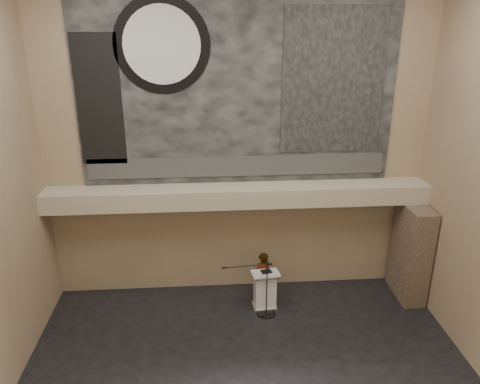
{
  "coord_description": "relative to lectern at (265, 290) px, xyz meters",
  "views": [
    {
      "loc": [
        -0.81,
        -7.73,
        7.45
      ],
      "look_at": [
        0.0,
        3.2,
        3.2
      ],
      "focal_mm": 35.0,
      "sensor_mm": 36.0,
      "label": 1
    }
  ],
  "objects": [
    {
      "name": "mic_stand",
      "position": [
        -0.02,
        -0.26,
        -0.32
      ],
      "size": [
        1.41,
        0.52,
        1.55
      ],
      "rotation": [
        0.0,
        0.0,
        0.08
      ],
      "color": "black",
      "rests_on": "floor"
    },
    {
      "name": "banner_clock_rim",
      "position": [
        -2.43,
        1.13,
        6.15
      ],
      "size": [
        2.3,
        0.02,
        2.3
      ],
      "primitive_type": "cylinder",
      "rotation": [
        1.57,
        0.0,
        0.0
      ],
      "color": "black",
      "rests_on": "banner"
    },
    {
      "name": "stone_pier",
      "position": [
        4.02,
        0.35,
        0.8
      ],
      "size": [
        0.6,
        1.4,
        2.7
      ],
      "primitive_type": "cube",
      "color": "#423529",
      "rests_on": "floor"
    },
    {
      "name": "banner_building_print",
      "position": [
        1.77,
        1.13,
        5.25
      ],
      "size": [
        2.6,
        0.02,
        3.6
      ],
      "primitive_type": "cube",
      "color": "black",
      "rests_on": "banner"
    },
    {
      "name": "soffit",
      "position": [
        -0.63,
        0.8,
        2.4
      ],
      "size": [
        10.0,
        0.8,
        0.5
      ],
      "primitive_type": "cube",
      "color": "tan",
      "rests_on": "wall_back"
    },
    {
      "name": "sprinkler_left",
      "position": [
        -2.23,
        0.75,
        2.12
      ],
      "size": [
        0.04,
        0.04,
        0.06
      ],
      "primitive_type": "cylinder",
      "color": "#B2893D",
      "rests_on": "soffit"
    },
    {
      "name": "lectern",
      "position": [
        0.0,
        0.0,
        0.0
      ],
      "size": [
        0.74,
        0.56,
        1.13
      ],
      "rotation": [
        0.0,
        0.0,
        0.09
      ],
      "color": "silver",
      "rests_on": "floor"
    },
    {
      "name": "banner_brick_print",
      "position": [
        -4.03,
        1.13,
        4.85
      ],
      "size": [
        1.1,
        0.02,
        3.2
      ],
      "primitive_type": "cube",
      "color": "black",
      "rests_on": "banner"
    },
    {
      "name": "sprinkler_right",
      "position": [
        1.27,
        0.75,
        2.12
      ],
      "size": [
        0.04,
        0.04,
        0.06
      ],
      "primitive_type": "cylinder",
      "color": "#B2893D",
      "rests_on": "soffit"
    },
    {
      "name": "banner_text_strip",
      "position": [
        -0.63,
        1.13,
        3.1
      ],
      "size": [
        7.76,
        0.02,
        0.55
      ],
      "primitive_type": "cube",
      "color": "#313131",
      "rests_on": "banner"
    },
    {
      "name": "wall_front",
      "position": [
        -0.63,
        -6.8,
        3.7
      ],
      "size": [
        10.0,
        0.02,
        8.5
      ],
      "primitive_type": "cube",
      "color": "#896E57",
      "rests_on": "floor"
    },
    {
      "name": "binder",
      "position": [
        0.03,
        -0.02,
        0.56
      ],
      "size": [
        0.31,
        0.27,
        0.04
      ],
      "primitive_type": "cube",
      "rotation": [
        0.0,
        0.0,
        0.24
      ],
      "color": "black",
      "rests_on": "lectern"
    },
    {
      "name": "speaker_person",
      "position": [
        -0.03,
        0.39,
        0.17
      ],
      "size": [
        0.62,
        0.52,
        1.44
      ],
      "primitive_type": "imported",
      "rotation": [
        0.0,
        0.0,
        3.54
      ],
      "color": "silver",
      "rests_on": "floor"
    },
    {
      "name": "wall_back",
      "position": [
        -0.63,
        1.2,
        3.7
      ],
      "size": [
        10.0,
        0.02,
        8.5
      ],
      "primitive_type": "cube",
      "color": "#896E57",
      "rests_on": "floor"
    },
    {
      "name": "papers",
      "position": [
        -0.15,
        -0.06,
        0.55
      ],
      "size": [
        0.29,
        0.35,
        0.0
      ],
      "primitive_type": "cube",
      "rotation": [
        0.0,
        0.0,
        -0.28
      ],
      "color": "silver",
      "rests_on": "lectern"
    },
    {
      "name": "banner",
      "position": [
        -0.63,
        1.17,
        5.15
      ],
      "size": [
        8.0,
        0.05,
        5.0
      ],
      "primitive_type": "cube",
      "color": "black",
      "rests_on": "wall_back"
    },
    {
      "name": "banner_clock_face",
      "position": [
        -2.43,
        1.11,
        6.15
      ],
      "size": [
        1.84,
        0.02,
        1.84
      ],
      "primitive_type": "cylinder",
      "rotation": [
        1.57,
        0.0,
        0.0
      ],
      "color": "silver",
      "rests_on": "banner"
    }
  ]
}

